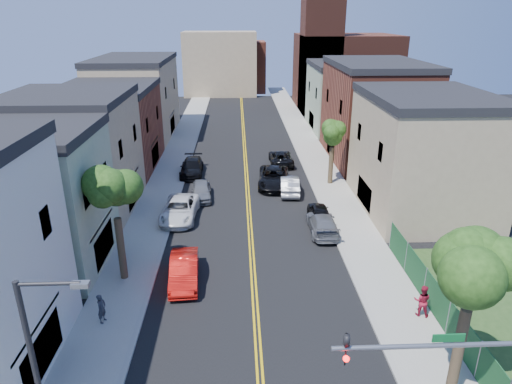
{
  "coord_description": "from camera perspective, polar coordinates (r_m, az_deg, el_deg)",
  "views": [
    {
      "loc": [
        -0.85,
        -10.27,
        15.21
      ],
      "look_at": [
        0.56,
        23.2,
        2.0
      ],
      "focal_mm": 31.85,
      "sensor_mm": 36.0,
      "label": 1
    }
  ],
  "objects": [
    {
      "name": "church",
      "position": [
        79.62,
        10.45,
        15.44
      ],
      "size": [
        16.2,
        14.2,
        22.6
      ],
      "color": "#4C2319",
      "rests_on": "ground"
    },
    {
      "name": "black_car_left",
      "position": [
        46.22,
        -8.07,
        3.1
      ],
      "size": [
        2.21,
        5.33,
        1.54
      ],
      "primitive_type": "imported",
      "rotation": [
        0.0,
        0.0,
        0.01
      ],
      "color": "black",
      "rests_on": "ground"
    },
    {
      "name": "sidewalk_right",
      "position": [
        53.22,
        7.18,
        4.83
      ],
      "size": [
        3.2,
        100.0,
        0.15
      ],
      "primitive_type": "cube",
      "color": "gray",
      "rests_on": "ground"
    },
    {
      "name": "grey_car_right",
      "position": [
        34.04,
        8.33,
        -3.93
      ],
      "size": [
        2.1,
        4.96,
        1.43
      ],
      "primitive_type": "imported",
      "rotation": [
        0.0,
        0.0,
        3.12
      ],
      "color": "slate",
      "rests_on": "ground"
    },
    {
      "name": "tree_right_corner",
      "position": [
        18.53,
        26.33,
        -6.12
      ],
      "size": [
        5.8,
        5.8,
        10.35
      ],
      "color": "#3A2C1D",
      "rests_on": "sidewalk_right"
    },
    {
      "name": "bldg_right_tan",
      "position": [
        38.86,
        20.23,
        4.17
      ],
      "size": [
        9.0,
        12.0,
        9.0
      ],
      "primitive_type": "cube",
      "color": "#998466",
      "rests_on": "ground"
    },
    {
      "name": "bldg_left_palegrn",
      "position": [
        31.35,
        -27.02,
        -1.41
      ],
      "size": [
        9.0,
        8.0,
        8.5
      ],
      "primitive_type": "cube",
      "color": "gray",
      "rests_on": "ground"
    },
    {
      "name": "fence_right",
      "position": [
        26.4,
        21.66,
        -12.51
      ],
      "size": [
        0.04,
        15.0,
        1.9
      ],
      "primitive_type": "cube",
      "color": "#143F1E",
      "rests_on": "sidewalk_right"
    },
    {
      "name": "dark_car_right_far",
      "position": [
        49.07,
        3.15,
        4.32
      ],
      "size": [
        2.41,
        5.22,
        1.45
      ],
      "primitive_type": "imported",
      "rotation": [
        0.0,
        0.0,
        3.14
      ],
      "color": "black",
      "rests_on": "ground"
    },
    {
      "name": "bldg_right_brick",
      "position": [
        51.53,
        14.59,
        9.41
      ],
      "size": [
        9.0,
        14.0,
        10.0
      ],
      "primitive_type": "cube",
      "color": "brown",
      "rests_on": "ground"
    },
    {
      "name": "sidewalk_left",
      "position": [
        52.97,
        -9.99,
        4.59
      ],
      "size": [
        3.2,
        100.0,
        0.15
      ],
      "primitive_type": "cube",
      "color": "gray",
      "rests_on": "ground"
    },
    {
      "name": "silver_car_right",
      "position": [
        41.16,
        4.23,
        0.93
      ],
      "size": [
        1.93,
        4.79,
        1.55
      ],
      "primitive_type": "imported",
      "rotation": [
        0.0,
        0.0,
        3.08
      ],
      "color": "#A6A8AD",
      "rests_on": "ground"
    },
    {
      "name": "bldg_left_tan_far",
      "position": [
        62.57,
        -14.8,
        11.2
      ],
      "size": [
        9.0,
        16.0,
        9.5
      ],
      "primitive_type": "cube",
      "color": "#998466",
      "rests_on": "ground"
    },
    {
      "name": "curb_left",
      "position": [
        52.77,
        -8.1,
        4.63
      ],
      "size": [
        0.3,
        100.0,
        0.15
      ],
      "primitive_type": "cube",
      "color": "gray",
      "rests_on": "ground"
    },
    {
      "name": "bldg_left_brick",
      "position": [
        49.39,
        -17.93,
        7.36
      ],
      "size": [
        9.0,
        12.0,
        8.0
      ],
      "primitive_type": "cube",
      "color": "brown",
      "rests_on": "ground"
    },
    {
      "name": "street_lamp",
      "position": [
        16.58,
        -25.21,
        -20.18
      ],
      "size": [
        2.14,
        0.25,
        8.0
      ],
      "color": "black",
      "rests_on": "sidewalk_left"
    },
    {
      "name": "white_pickup",
      "position": [
        36.36,
        -9.56,
        -2.17
      ],
      "size": [
        2.92,
        5.81,
        1.58
      ],
      "primitive_type": "imported",
      "rotation": [
        0.0,
        0.0,
        -0.05
      ],
      "color": "silver",
      "rests_on": "ground"
    },
    {
      "name": "grey_car_left",
      "position": [
        40.04,
        -6.88,
        0.16
      ],
      "size": [
        2.01,
        4.38,
        1.45
      ],
      "primitive_type": "imported",
      "rotation": [
        0.0,
        0.0,
        0.07
      ],
      "color": "slate",
      "rests_on": "ground"
    },
    {
      "name": "red_sedan",
      "position": [
        28.07,
        -9.01,
        -9.7
      ],
      "size": [
        1.97,
        4.85,
        1.56
      ],
      "primitive_type": "imported",
      "rotation": [
        0.0,
        0.0,
        0.07
      ],
      "color": "red",
      "rests_on": "ground"
    },
    {
      "name": "backdrop_left",
      "position": [
        92.78,
        -4.52,
        15.76
      ],
      "size": [
        14.0,
        8.0,
        12.0
      ],
      "primitive_type": "cube",
      "color": "#998466",
      "rests_on": "ground"
    },
    {
      "name": "curb_right",
      "position": [
        52.96,
        5.31,
        4.82
      ],
      "size": [
        0.3,
        100.0,
        0.15
      ],
      "primitive_type": "cube",
      "color": "gray",
      "rests_on": "ground"
    },
    {
      "name": "black_car_right",
      "position": [
        36.03,
        7.96,
        -2.51
      ],
      "size": [
        1.63,
        3.92,
        1.33
      ],
      "primitive_type": "imported",
      "rotation": [
        0.0,
        0.0,
        3.13
      ],
      "color": "black",
      "rests_on": "ground"
    },
    {
      "name": "pedestrian_left",
      "position": [
        25.56,
        -18.82,
        -13.67
      ],
      "size": [
        0.54,
        0.68,
        1.63
      ],
      "primitive_type": "imported",
      "rotation": [
        0.0,
        0.0,
        1.28
      ],
      "color": "#282930",
      "rests_on": "sidewalk_left"
    },
    {
      "name": "pedestrian_right",
      "position": [
        26.2,
        20.13,
        -12.69
      ],
      "size": [
        1.06,
        0.94,
        1.8
      ],
      "primitive_type": "imported",
      "rotation": [
        0.0,
        0.0,
        2.79
      ],
      "color": "maroon",
      "rests_on": "sidewalk_right"
    },
    {
      "name": "backdrop_center",
      "position": [
        96.81,
        -1.97,
        15.45
      ],
      "size": [
        10.0,
        8.0,
        10.0
      ],
      "primitive_type": "cube",
      "color": "brown",
      "rests_on": "ground"
    },
    {
      "name": "bldg_right_palegrn",
      "position": [
        64.95,
        11.06,
        11.42
      ],
      "size": [
        9.0,
        12.0,
        8.5
      ],
      "primitive_type": "cube",
      "color": "gray",
      "rests_on": "ground"
    },
    {
      "name": "black_suv_lane",
      "position": [
        42.7,
        2.23,
        1.84
      ],
      "size": [
        3.3,
        6.26,
        1.68
      ],
      "primitive_type": "imported",
      "rotation": [
        0.0,
        0.0,
        -0.09
      ],
      "color": "black",
      "rests_on": "ground"
    },
    {
      "name": "tree_right_far",
      "position": [
        42.29,
        9.73,
        8.3
      ],
      "size": [
        4.4,
        4.4,
        8.03
      ],
      "color": "#3A2C1D",
      "rests_on": "sidewalk_right"
    },
    {
      "name": "bldg_left_tan_near",
      "position": [
        39.13,
        -21.99,
        4.05
      ],
      "size": [
        9.0,
        10.0,
        9.0
      ],
      "primitive_type": "cube",
      "color": "#998466",
      "rests_on": "ground"
    },
    {
      "name": "tree_left_mid",
      "position": [
        26.7,
        -17.53,
        1.64
      ],
      "size": [
        5.2,
        5.2,
        9.29
      ],
      "color": "#3A2C1D",
      "rests_on": "sidewalk_left"
    }
  ]
}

